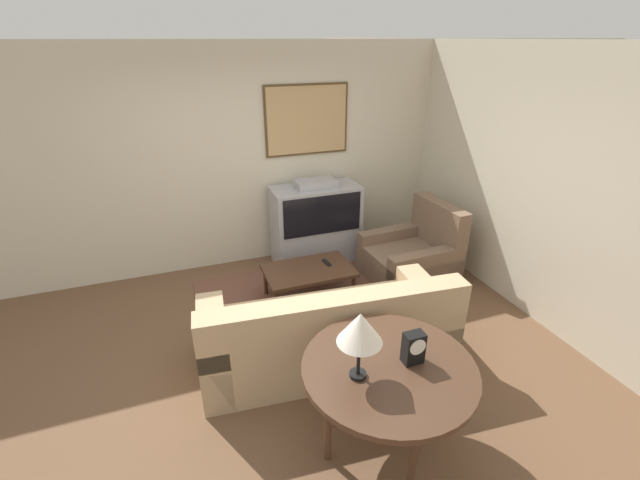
% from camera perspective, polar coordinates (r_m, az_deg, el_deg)
% --- Properties ---
extents(ground_plane, '(12.00, 12.00, 0.00)m').
position_cam_1_polar(ground_plane, '(4.15, -3.78, -15.47)').
color(ground_plane, brown).
extents(wall_back, '(12.00, 0.10, 2.70)m').
position_cam_1_polar(wall_back, '(5.40, -10.68, 10.44)').
color(wall_back, beige).
rests_on(wall_back, ground_plane).
extents(wall_right, '(0.06, 12.00, 2.70)m').
position_cam_1_polar(wall_right, '(4.80, 27.49, 5.99)').
color(wall_right, beige).
rests_on(wall_right, ground_plane).
extents(area_rug, '(2.41, 1.84, 0.01)m').
position_cam_1_polar(area_rug, '(4.88, -1.33, -8.31)').
color(area_rug, brown).
rests_on(area_rug, ground_plane).
extents(tv, '(1.11, 0.52, 1.11)m').
position_cam_1_polar(tv, '(5.55, -0.58, 2.19)').
color(tv, '#9E9EA3').
rests_on(tv, ground_plane).
extents(couch, '(2.31, 1.11, 0.87)m').
position_cam_1_polar(couch, '(3.94, 1.07, -12.33)').
color(couch, tan).
rests_on(couch, ground_plane).
extents(armchair, '(1.02, 0.93, 0.93)m').
position_cam_1_polar(armchair, '(5.36, 12.23, -2.17)').
color(armchair, brown).
rests_on(armchair, ground_plane).
extents(coffee_table, '(0.97, 0.61, 0.39)m').
position_cam_1_polar(coffee_table, '(4.77, -1.55, -4.28)').
color(coffee_table, '#472D1E').
rests_on(coffee_table, ground_plane).
extents(console_table, '(1.16, 1.16, 0.77)m').
position_cam_1_polar(console_table, '(2.99, 9.17, -17.18)').
color(console_table, '#472D1E').
rests_on(console_table, ground_plane).
extents(table_lamp, '(0.28, 0.28, 0.48)m').
position_cam_1_polar(table_lamp, '(2.62, 5.36, -11.73)').
color(table_lamp, black).
rests_on(table_lamp, console_table).
extents(mantel_clock, '(0.14, 0.10, 0.22)m').
position_cam_1_polar(mantel_clock, '(2.94, 12.36, -13.86)').
color(mantel_clock, black).
rests_on(mantel_clock, console_table).
extents(remote, '(0.06, 0.16, 0.02)m').
position_cam_1_polar(remote, '(4.86, 0.90, -3.03)').
color(remote, black).
rests_on(remote, coffee_table).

